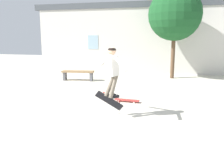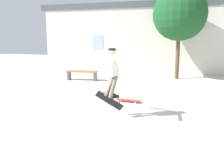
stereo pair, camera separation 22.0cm
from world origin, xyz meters
TOP-DOWN VIEW (x-y plane):
  - ground_plane at (0.00, 0.00)m, footprint 40.00×40.00m
  - building_backdrop at (0.01, 8.96)m, footprint 13.88×0.52m
  - tree_right at (2.28, 7.22)m, footprint 2.81×2.81m
  - park_bench at (-2.55, 5.40)m, footprint 1.71×0.57m
  - skater at (0.40, 0.62)m, footprint 1.02×1.04m
  - skateboard_flipping at (0.30, 0.70)m, footprint 0.80×0.33m
  - skateboard_resting at (0.58, 2.14)m, footprint 0.88×0.27m

SIDE VIEW (x-z plane):
  - ground_plane at x=0.00m, z-range 0.00..0.00m
  - skateboard_resting at x=0.58m, z-range 0.03..0.11m
  - park_bench at x=-2.55m, z-range 0.11..0.63m
  - skateboard_flipping at x=0.30m, z-range 0.12..0.77m
  - skater at x=0.40m, z-range 0.70..2.11m
  - building_backdrop at x=0.01m, z-range -0.57..5.20m
  - tree_right at x=2.28m, z-range 1.01..5.86m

